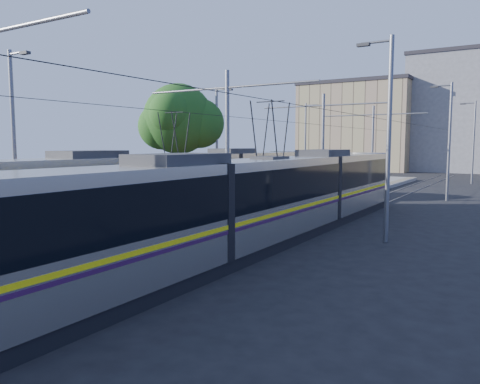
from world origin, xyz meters
The scene contains 12 objects.
ground centered at (0.00, 0.00, 0.00)m, with size 160.00×160.00×0.00m, color black.
platform centered at (0.00, 17.00, 0.15)m, with size 4.00×50.00×0.30m, color gray.
tactile_strip_left centered at (-1.45, 17.00, 0.30)m, with size 0.70×50.00×0.01m, color gray.
tactile_strip_right centered at (1.45, 17.00, 0.30)m, with size 0.70×50.00×0.01m, color gray.
rails centered at (0.00, 17.00, 0.02)m, with size 8.71×70.00×0.03m.
tram_left centered at (-3.60, 8.46, 1.71)m, with size 2.43×28.00×5.50m.
tram_right centered at (3.60, 5.53, 1.86)m, with size 2.43×27.85×5.50m.
catenary centered at (0.00, 14.15, 4.52)m, with size 9.20×70.00×7.00m.
street_lamps centered at (0.00, 21.00, 4.18)m, with size 15.18×38.22×8.00m.
shelter centered at (0.50, 11.76, 1.59)m, with size 0.86×1.21×2.47m.
tree centered at (-9.74, 16.96, 5.62)m, with size 5.72×5.29×8.31m.
building_left centered at (-10.00, 60.00, 6.52)m, with size 16.32×12.24×13.03m.
Camera 1 is at (12.19, -10.56, 3.88)m, focal length 35.00 mm.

